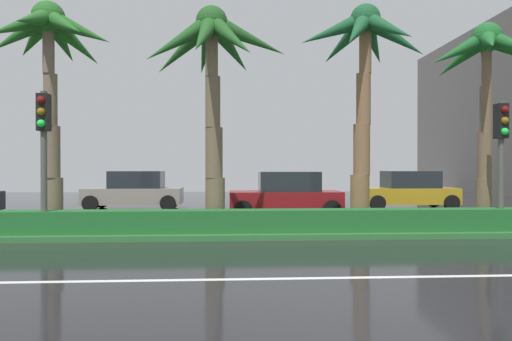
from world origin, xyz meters
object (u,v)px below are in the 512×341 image
Objects in this scene: palm_tree_centre at (364,58)px; car_in_traffic_fourth at (408,191)px; traffic_signal_median_left at (43,136)px; car_in_traffic_third at (286,195)px; palm_tree_centre_left at (212,59)px; palm_tree_mid_left at (49,47)px; car_in_traffic_second at (135,191)px; palm_tree_centre_right at (487,64)px; traffic_signal_median_right at (501,141)px.

car_in_traffic_fourth is (4.10, 6.97, -4.35)m from palm_tree_centre.
car_in_traffic_third is at bearing 38.75° from traffic_signal_median_left.
palm_tree_centre_left is 0.95× the size of palm_tree_centre.
car_in_traffic_fourth is at bearing 29.56° from palm_tree_mid_left.
car_in_traffic_third is at bearing 24.72° from car_in_traffic_fourth.
palm_tree_centre_left is 1.46× the size of car_in_traffic_second.
palm_tree_centre is at bearing 2.98° from palm_tree_mid_left.
palm_tree_centre is 9.18m from car_in_traffic_fourth.
palm_tree_mid_left is 1.04× the size of palm_tree_centre_right.
traffic_signal_median_left is at bearing -77.85° from palm_tree_mid_left.
traffic_signal_median_left is (-12.56, -1.32, -2.32)m from palm_tree_centre_right.
palm_tree_centre_left reaches higher than car_in_traffic_second.
palm_tree_centre_right reaches higher than car_in_traffic_fourth.
car_in_traffic_fourth is (12.39, -0.50, 0.00)m from car_in_traffic_second.
palm_tree_mid_left is 1.71× the size of traffic_signal_median_left.
palm_tree_centre reaches higher than car_in_traffic_second.
palm_tree_centre reaches higher than palm_tree_mid_left.
traffic_signal_median_left is 0.86× the size of car_in_traffic_fourth.
car_in_traffic_second is at bearing 137.97° from palm_tree_centre.
traffic_signal_median_left is (-8.81, -1.38, -2.46)m from palm_tree_centre.
car_in_traffic_third is (-5.30, 5.49, -1.78)m from traffic_signal_median_right.
car_in_traffic_second is (-3.78, 7.90, -4.15)m from palm_tree_centre_left.
traffic_signal_median_right is at bearing -3.58° from palm_tree_mid_left.
palm_tree_centre reaches higher than traffic_signal_median_right.
traffic_signal_median_right is at bearing -19.76° from palm_tree_centre.
palm_tree_centre is at bearing 5.49° from palm_tree_centre_left.
car_in_traffic_third is 6.52m from car_in_traffic_fourth.
palm_tree_centre_right is 1.65× the size of traffic_signal_median_left.
palm_tree_centre reaches higher than traffic_signal_median_left.
palm_tree_centre_left is at bearing -174.51° from palm_tree_centre.
palm_tree_centre is 1.54× the size of car_in_traffic_fourth.
car_in_traffic_third is at bearing 134.00° from traffic_signal_median_right.
palm_tree_centre_right is at bearing 1.87° from palm_tree_mid_left.
palm_tree_centre_left is 9.69m from car_in_traffic_second.
traffic_signal_median_left is 12.30m from traffic_signal_median_right.
palm_tree_centre_right reaches higher than traffic_signal_median_right.
palm_tree_centre is at bearing 179.20° from palm_tree_centre_right.
palm_tree_mid_left is 12.79m from traffic_signal_median_right.
traffic_signal_median_left is at bearing 38.75° from car_in_traffic_third.
palm_tree_centre_right reaches higher than traffic_signal_median_left.
traffic_signal_median_right is (7.99, -0.82, -2.37)m from palm_tree_centre_left.
palm_tree_centre_right is at bearing -0.80° from palm_tree_centre.
palm_tree_mid_left is at bearing -177.02° from palm_tree_centre.
palm_tree_centre_left is 8.37m from traffic_signal_median_right.
palm_tree_centre_left is at bearing 40.69° from car_in_traffic_fourth.
car_in_traffic_fourth is at bearing 177.68° from car_in_traffic_second.
palm_tree_centre_left reaches higher than palm_tree_centre_right.
traffic_signal_median_left is at bearing -167.66° from palm_tree_centre_left.
car_in_traffic_second and car_in_traffic_fourth have the same top height.
palm_tree_centre_right is at bearing 148.00° from car_in_traffic_second.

